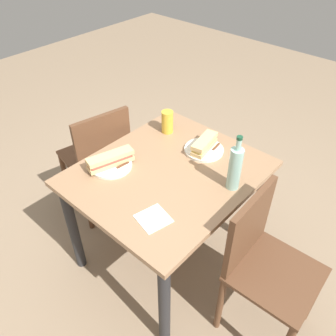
% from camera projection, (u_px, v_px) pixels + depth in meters
% --- Properties ---
extents(ground_plane, '(8.00, 8.00, 0.00)m').
position_uv_depth(ground_plane, '(168.00, 253.00, 2.35)').
color(ground_plane, '#8C755B').
extents(dining_table, '(1.00, 0.85, 0.72)m').
position_uv_depth(dining_table, '(168.00, 187.00, 1.96)').
color(dining_table, '#997251').
rests_on(dining_table, ground).
extents(chair_far, '(0.41, 0.41, 0.87)m').
position_uv_depth(chair_far, '(262.00, 260.00, 1.71)').
color(chair_far, brown).
rests_on(chair_far, ground).
extents(chair_near, '(0.47, 0.47, 0.87)m').
position_uv_depth(chair_near, '(99.00, 157.00, 2.35)').
color(chair_near, brown).
rests_on(chair_near, ground).
extents(plate_near, '(0.23, 0.23, 0.01)m').
position_uv_depth(plate_near, '(111.00, 165.00, 1.91)').
color(plate_near, silver).
rests_on(plate_near, dining_table).
extents(baguette_sandwich_near, '(0.27, 0.14, 0.07)m').
position_uv_depth(baguette_sandwich_near, '(110.00, 159.00, 1.89)').
color(baguette_sandwich_near, '#DBB77A').
rests_on(baguette_sandwich_near, plate_near).
extents(knife_near, '(0.18, 0.03, 0.01)m').
position_uv_depth(knife_near, '(117.00, 168.00, 1.88)').
color(knife_near, silver).
rests_on(knife_near, plate_near).
extents(plate_far, '(0.23, 0.23, 0.01)m').
position_uv_depth(plate_far, '(204.00, 150.00, 2.02)').
color(plate_far, silver).
rests_on(plate_far, dining_table).
extents(baguette_sandwich_far, '(0.22, 0.11, 0.07)m').
position_uv_depth(baguette_sandwich_far, '(204.00, 144.00, 2.00)').
color(baguette_sandwich_far, '#DBB77A').
rests_on(baguette_sandwich_far, plate_far).
extents(knife_far, '(0.18, 0.04, 0.01)m').
position_uv_depth(knife_far, '(213.00, 150.00, 2.00)').
color(knife_far, silver).
rests_on(knife_far, plate_far).
extents(water_bottle, '(0.07, 0.07, 0.31)m').
position_uv_depth(water_bottle, '(235.00, 168.00, 1.71)').
color(water_bottle, '#99C6B7').
rests_on(water_bottle, dining_table).
extents(beer_glass, '(0.07, 0.07, 0.14)m').
position_uv_depth(beer_glass, '(167.00, 122.00, 2.14)').
color(beer_glass, gold).
rests_on(beer_glass, dining_table).
extents(paper_napkin, '(0.17, 0.17, 0.00)m').
position_uv_depth(paper_napkin, '(153.00, 218.00, 1.62)').
color(paper_napkin, white).
rests_on(paper_napkin, dining_table).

